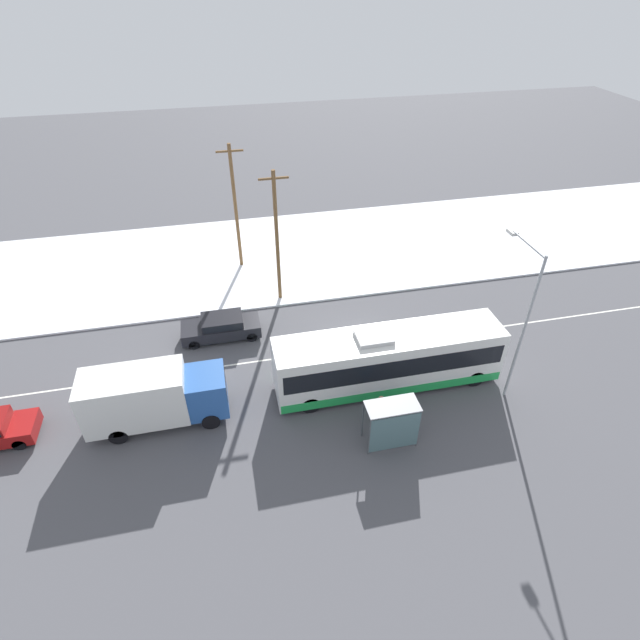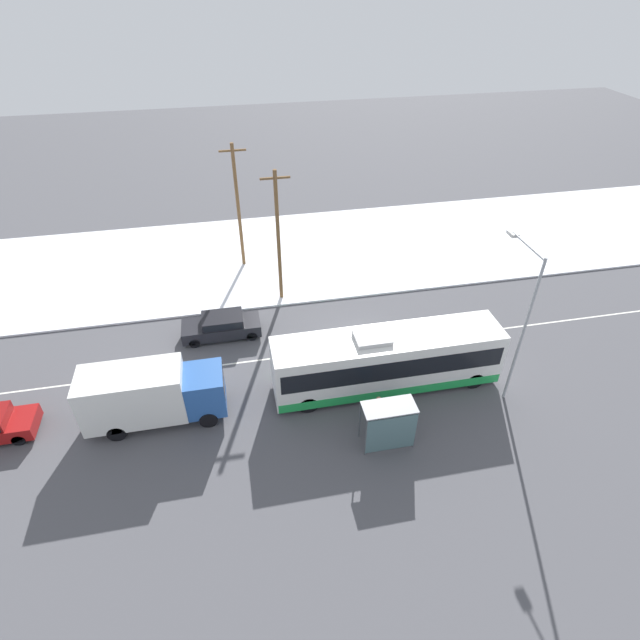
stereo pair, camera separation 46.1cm
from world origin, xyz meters
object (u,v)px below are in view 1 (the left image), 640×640
bus_shelter (393,421)px  utility_pole_roadside (277,237)px  box_truck (152,396)px  streetlamp (522,307)px  pedestrian_at_stop (381,406)px  sedan_car (221,326)px  utility_pole_snowlot (235,207)px  city_bus (388,360)px

bus_shelter → utility_pole_roadside: bearing=103.6°
bus_shelter → utility_pole_roadside: (-3.26, 13.53, 3.00)m
box_truck → bus_shelter: (10.93, -3.96, -0.08)m
bus_shelter → streetlamp: streetlamp is taller
pedestrian_at_stop → utility_pole_roadside: bearing=104.9°
box_truck → utility_pole_roadside: (7.67, 9.57, 2.92)m
sedan_car → utility_pole_snowlot: 9.46m
pedestrian_at_stop → utility_pole_snowlot: 18.21m
utility_pole_snowlot → streetlamp: bearing=-52.1°
box_truck → utility_pole_roadside: utility_pole_roadside is taller
sedan_car → streetlamp: streetlamp is taller
streetlamp → sedan_car: bearing=152.0°
streetlamp → city_bus: bearing=165.1°
streetlamp → pedestrian_at_stop: bearing=-172.2°
sedan_car → utility_pole_roadside: size_ratio=0.53×
pedestrian_at_stop → bus_shelter: size_ratio=0.71×
bus_shelter → utility_pole_roadside: utility_pole_roadside is taller
city_bus → box_truck: city_bus is taller
sedan_car → utility_pole_snowlot: size_ratio=0.52×
city_bus → utility_pole_roadside: size_ratio=1.35×
box_truck → bus_shelter: 11.63m
bus_shelter → pedestrian_at_stop: bearing=92.7°
bus_shelter → sedan_car: bearing=125.9°
utility_pole_snowlot → utility_pole_roadside: bearing=-66.6°
pedestrian_at_stop → bus_shelter: (0.07, -1.53, 0.59)m
bus_shelter → utility_pole_roadside: size_ratio=0.28×
city_bus → bus_shelter: 4.23m
city_bus → bus_shelter: size_ratio=4.88×
sedan_car → bus_shelter: bus_shelter is taller
box_truck → sedan_car: bearing=59.9°
city_bus → utility_pole_roadside: (-4.39, 9.45, 2.94)m
sedan_car → utility_pole_snowlot: bearing=-102.9°
box_truck → streetlamp: size_ratio=0.80×
pedestrian_at_stop → bus_shelter: bus_shelter is taller
utility_pole_roadside → pedestrian_at_stop: bearing=-75.1°
utility_pole_roadside → city_bus: bearing=-65.1°
city_bus → utility_pole_snowlot: bearing=114.4°
sedan_car → utility_pole_roadside: (4.09, 3.38, 3.86)m
city_bus → utility_pole_roadside: utility_pole_roadside is taller
bus_shelter → utility_pole_snowlot: bearing=106.3°
sedan_car → pedestrian_at_stop: pedestrian_at_stop is taller
city_bus → box_truck: 12.06m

